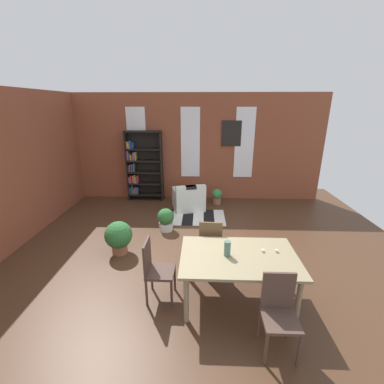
# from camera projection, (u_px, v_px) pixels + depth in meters

# --- Properties ---
(ground_plane) EXTENTS (9.15, 9.15, 0.00)m
(ground_plane) POSITION_uv_depth(u_px,v_px,m) (182.00, 263.00, 4.75)
(ground_plane) COLOR #492F1E
(back_wall_brick) EXTENTS (7.71, 0.12, 3.09)m
(back_wall_brick) POSITION_uv_depth(u_px,v_px,m) (190.00, 148.00, 7.65)
(back_wall_brick) COLOR brown
(back_wall_brick) RESTS_ON ground
(window_pane_0) EXTENTS (0.55, 0.02, 2.01)m
(window_pane_0) POSITION_uv_depth(u_px,v_px,m) (137.00, 143.00, 7.59)
(window_pane_0) COLOR white
(window_pane_1) EXTENTS (0.55, 0.02, 2.01)m
(window_pane_1) POSITION_uv_depth(u_px,v_px,m) (190.00, 143.00, 7.53)
(window_pane_1) COLOR white
(window_pane_2) EXTENTS (0.55, 0.02, 2.01)m
(window_pane_2) POSITION_uv_depth(u_px,v_px,m) (244.00, 143.00, 7.47)
(window_pane_2) COLOR white
(dining_table) EXTENTS (1.64, 1.07, 0.75)m
(dining_table) POSITION_uv_depth(u_px,v_px,m) (239.00, 261.00, 3.65)
(dining_table) COLOR gray
(dining_table) RESTS_ON ground
(vase_on_table) EXTENTS (0.09, 0.09, 0.22)m
(vase_on_table) POSITION_uv_depth(u_px,v_px,m) (227.00, 248.00, 3.60)
(vase_on_table) COLOR #4C7266
(vase_on_table) RESTS_ON dining_table
(tealight_candle_0) EXTENTS (0.04, 0.04, 0.04)m
(tealight_candle_0) POSITION_uv_depth(u_px,v_px,m) (263.00, 251.00, 3.72)
(tealight_candle_0) COLOR silver
(tealight_candle_0) RESTS_ON dining_table
(tealight_candle_1) EXTENTS (0.04, 0.04, 0.04)m
(tealight_candle_1) POSITION_uv_depth(u_px,v_px,m) (277.00, 251.00, 3.71)
(tealight_candle_1) COLOR silver
(tealight_candle_1) RESTS_ON dining_table
(dining_chair_far_left) EXTENTS (0.42, 0.42, 0.95)m
(dining_chair_far_left) POSITION_uv_depth(u_px,v_px,m) (210.00, 243.00, 4.44)
(dining_chair_far_left) COLOR brown
(dining_chair_far_left) RESTS_ON ground
(dining_chair_head_left) EXTENTS (0.41, 0.41, 0.95)m
(dining_chair_head_left) POSITION_uv_depth(u_px,v_px,m) (155.00, 268.00, 3.75)
(dining_chair_head_left) COLOR #49332C
(dining_chair_head_left) RESTS_ON ground
(dining_chair_near_right) EXTENTS (0.40, 0.40, 0.95)m
(dining_chair_near_right) POSITION_uv_depth(u_px,v_px,m) (279.00, 311.00, 2.97)
(dining_chair_near_right) COLOR #4C372D
(dining_chair_near_right) RESTS_ON ground
(bookshelf_tall) EXTENTS (1.05, 0.29, 2.06)m
(bookshelf_tall) POSITION_uv_depth(u_px,v_px,m) (142.00, 167.00, 7.64)
(bookshelf_tall) COLOR black
(bookshelf_tall) RESTS_ON ground
(armchair_white) EXTENTS (0.98, 0.98, 0.75)m
(armchair_white) POSITION_uv_depth(u_px,v_px,m) (189.00, 199.00, 7.15)
(armchair_white) COLOR white
(armchair_white) RESTS_ON ground
(potted_plant_by_shelf) EXTENTS (0.53, 0.53, 0.65)m
(potted_plant_by_shelf) POSITION_uv_depth(u_px,v_px,m) (119.00, 236.00, 4.97)
(potted_plant_by_shelf) COLOR #9E6042
(potted_plant_by_shelf) RESTS_ON ground
(potted_plant_corner) EXTENTS (0.29, 0.29, 0.44)m
(potted_plant_corner) POSITION_uv_depth(u_px,v_px,m) (217.00, 196.00, 7.54)
(potted_plant_corner) COLOR #9E6042
(potted_plant_corner) RESTS_ON ground
(potted_plant_window) EXTENTS (0.38, 0.38, 0.53)m
(potted_plant_window) POSITION_uv_depth(u_px,v_px,m) (166.00, 219.00, 5.92)
(potted_plant_window) COLOR silver
(potted_plant_window) RESTS_ON ground
(striped_rug) EXTENTS (1.63, 1.01, 0.01)m
(striped_rug) POSITION_uv_depth(u_px,v_px,m) (193.00, 217.00, 6.69)
(striped_rug) COLOR black
(striped_rug) RESTS_ON ground
(framed_picture) EXTENTS (0.56, 0.03, 0.72)m
(framed_picture) POSITION_uv_depth(u_px,v_px,m) (231.00, 133.00, 7.39)
(framed_picture) COLOR black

